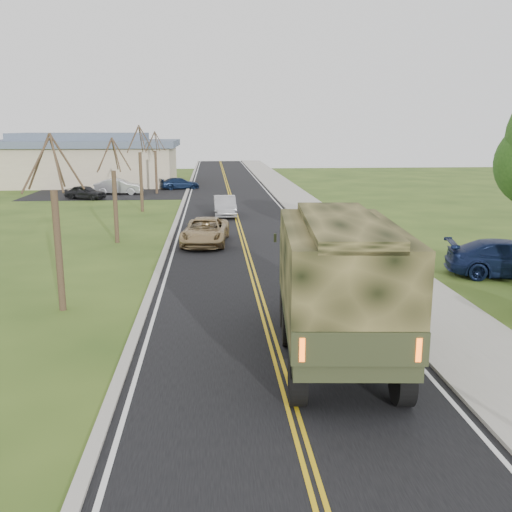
{
  "coord_description": "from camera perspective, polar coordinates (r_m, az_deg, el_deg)",
  "views": [
    {
      "loc": [
        -1.74,
        -9.52,
        6.25
      ],
      "look_at": [
        -0.21,
        10.08,
        1.8
      ],
      "focal_mm": 40.0,
      "sensor_mm": 36.0,
      "label": 1
    }
  ],
  "objects": [
    {
      "name": "commercial_building",
      "position": [
        67.12,
        -16.94,
        9.16
      ],
      "size": [
        25.5,
        21.5,
        5.65
      ],
      "color": "tan",
      "rests_on": "ground"
    },
    {
      "name": "curb_right",
      "position": [
        50.25,
        2.3,
        5.66
      ],
      "size": [
        0.3,
        120.0,
        0.12
      ],
      "primitive_type": "cube",
      "color": "#9E998E",
      "rests_on": "ground"
    },
    {
      "name": "lot_car_dark",
      "position": [
        53.02,
        -16.71,
        6.12
      ],
      "size": [
        3.94,
        2.73,
        1.25
      ],
      "primitive_type": "imported",
      "rotation": [
        0.0,
        0.0,
        1.19
      ],
      "color": "black",
      "rests_on": "ground"
    },
    {
      "name": "lot_car_silver",
      "position": [
        56.15,
        -13.56,
        6.77
      ],
      "size": [
        4.61,
        1.88,
        1.49
      ],
      "primitive_type": "imported",
      "rotation": [
        0.0,
        0.0,
        1.5
      ],
      "color": "#B6B7BB",
      "rests_on": "ground"
    },
    {
      "name": "bare_tree_d",
      "position": [
        55.9,
        -9.98,
        8.76
      ],
      "size": [
        1.88,
        2.2,
        5.91
      ],
      "color": "#38281C",
      "rests_on": "ground"
    },
    {
      "name": "bare_tree_b",
      "position": [
        32.18,
        -13.92,
        5.64
      ],
      "size": [
        1.83,
        2.14,
        5.73
      ],
      "color": "#38281C",
      "rests_on": "ground"
    },
    {
      "name": "lot_car_navy",
      "position": [
        59.88,
        -7.63,
        7.21
      ],
      "size": [
        4.37,
        2.78,
        1.18
      ],
      "primitive_type": "imported",
      "rotation": [
        0.0,
        0.0,
        1.87
      ],
      "color": "#0F1D3A",
      "rests_on": "ground"
    },
    {
      "name": "suv_champagne",
      "position": [
        31.25,
        -5.1,
        2.47
      ],
      "size": [
        2.83,
        5.28,
        1.41
      ],
      "primitive_type": "imported",
      "rotation": [
        0.0,
        0.0,
        -0.1
      ],
      "color": "#A1885B",
      "rests_on": "ground"
    },
    {
      "name": "road",
      "position": [
        49.95,
        -2.45,
        5.55
      ],
      "size": [
        8.0,
        120.0,
        0.01
      ],
      "primitive_type": "cube",
      "color": "black",
      "rests_on": "ground"
    },
    {
      "name": "sidewalk_right",
      "position": [
        50.49,
        4.29,
        5.66
      ],
      "size": [
        3.2,
        120.0,
        0.1
      ],
      "primitive_type": "cube",
      "color": "#9E998E",
      "rests_on": "ground"
    },
    {
      "name": "ground",
      "position": [
        11.52,
        5.25,
        -20.15
      ],
      "size": [
        160.0,
        160.0,
        0.0
      ],
      "primitive_type": "plane",
      "color": "#2C4517",
      "rests_on": "ground"
    },
    {
      "name": "curb_left",
      "position": [
        49.97,
        -7.24,
        5.52
      ],
      "size": [
        0.3,
        120.0,
        0.1
      ],
      "primitive_type": "cube",
      "color": "#9E998E",
      "rests_on": "ground"
    },
    {
      "name": "bare_tree_c",
      "position": [
        43.98,
        -11.44,
        7.97
      ],
      "size": [
        2.04,
        2.39,
        6.42
      ],
      "color": "#38281C",
      "rests_on": "ground"
    },
    {
      "name": "sedan_silver",
      "position": [
        41.14,
        -3.14,
        5.0
      ],
      "size": [
        1.61,
        4.4,
        1.44
      ],
      "primitive_type": "imported",
      "rotation": [
        0.0,
        0.0,
        0.02
      ],
      "color": "#A5A4A9",
      "rests_on": "ground"
    },
    {
      "name": "pickup_navy",
      "position": [
        26.54,
        24.2,
        -0.28
      ],
      "size": [
        5.75,
        3.38,
        1.56
      ],
      "primitive_type": "imported",
      "rotation": [
        0.0,
        0.0,
        1.34
      ],
      "color": "#111B3E",
      "rests_on": "ground"
    },
    {
      "name": "bare_tree_a",
      "position": [
        20.54,
        -19.25,
        1.87
      ],
      "size": [
        1.93,
        2.26,
        6.08
      ],
      "color": "#38281C",
      "rests_on": "ground"
    },
    {
      "name": "military_truck",
      "position": [
        15.5,
        8.05,
        -2.11
      ],
      "size": [
        3.46,
        8.29,
        4.03
      ],
      "rotation": [
        0.0,
        0.0,
        -0.08
      ],
      "color": "black",
      "rests_on": "ground"
    }
  ]
}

